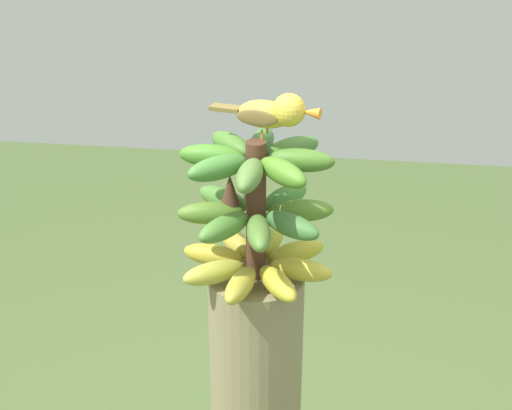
# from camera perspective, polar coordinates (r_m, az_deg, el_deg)

# --- Properties ---
(banana_bunch) EXTENTS (0.31, 0.31, 0.28)m
(banana_bunch) POSITION_cam_1_polar(r_m,az_deg,el_deg) (1.43, -0.02, -0.49)
(banana_bunch) COLOR #4C2D1E
(banana_bunch) RESTS_ON banana_tree
(perched_bird) EXTENTS (0.21, 0.08, 0.09)m
(perched_bird) POSITION_cam_1_polar(r_m,az_deg,el_deg) (1.38, 1.43, 7.01)
(perched_bird) COLOR #C68933
(perched_bird) RESTS_ON banana_bunch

